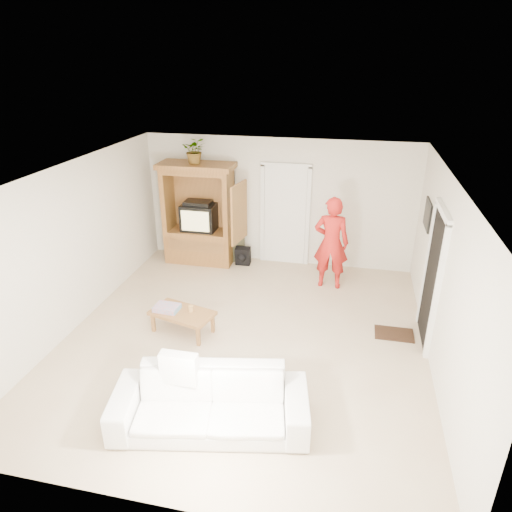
{
  "coord_description": "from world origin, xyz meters",
  "views": [
    {
      "loc": [
        1.45,
        -5.83,
        4.08
      ],
      "look_at": [
        0.06,
        0.6,
        1.15
      ],
      "focal_mm": 32.0,
      "sensor_mm": 36.0,
      "label": 1
    }
  ],
  "objects_px": {
    "armoire": "(200,220)",
    "sofa": "(210,403)",
    "man": "(331,243)",
    "coffee_table": "(182,314)"
  },
  "relations": [
    {
      "from": "sofa",
      "to": "coffee_table",
      "type": "relative_size",
      "value": 2.11
    },
    {
      "from": "sofa",
      "to": "armoire",
      "type": "bearing_deg",
      "value": 98.96
    },
    {
      "from": "sofa",
      "to": "coffee_table",
      "type": "xyz_separation_m",
      "value": [
        -1.04,
        1.82,
        -0.02
      ]
    },
    {
      "from": "armoire",
      "to": "sofa",
      "type": "xyz_separation_m",
      "value": [
        1.62,
        -4.52,
        -0.57
      ]
    },
    {
      "from": "armoire",
      "to": "man",
      "type": "relative_size",
      "value": 1.19
    },
    {
      "from": "armoire",
      "to": "coffee_table",
      "type": "xyz_separation_m",
      "value": [
        0.58,
        -2.69,
        -0.59
      ]
    },
    {
      "from": "sofa",
      "to": "man",
      "type": "bearing_deg",
      "value": 63.35
    },
    {
      "from": "man",
      "to": "sofa",
      "type": "xyz_separation_m",
      "value": [
        -1.12,
        -3.92,
        -0.55
      ]
    },
    {
      "from": "man",
      "to": "sofa",
      "type": "height_order",
      "value": "man"
    },
    {
      "from": "coffee_table",
      "to": "man",
      "type": "bearing_deg",
      "value": 58.9
    }
  ]
}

